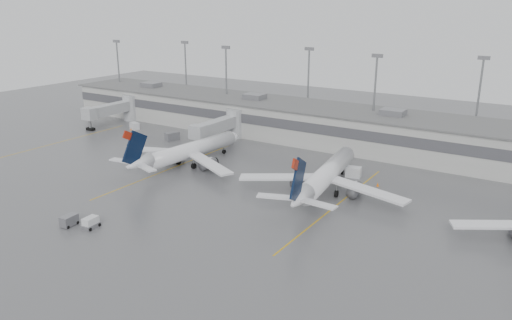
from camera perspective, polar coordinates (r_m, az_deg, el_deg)
The scene contains 17 objects.
ground at distance 71.84m, azimuth -11.96°, elevation -8.39°, with size 260.00×260.00×0.00m, color #4D4D50.
terminal at distance 116.37m, azimuth 8.15°, elevation 4.01°, with size 152.00×17.00×9.45m.
light_masts at distance 120.04m, azimuth 9.48°, elevation 8.19°, with size 142.40×8.00×20.60m.
jet_bridge_left at distance 139.30m, azimuth -15.44°, elevation 5.65°, with size 4.00×17.20×7.00m.
jet_bridge_right at distance 116.18m, azimuth -3.66°, elevation 3.98°, with size 4.00×17.20×7.00m.
stand_markings at distance 88.96m, azimuth -1.17°, elevation -2.85°, with size 105.25×40.00×0.01m.
jet_mid_left at distance 99.18m, azimuth -7.85°, elevation 1.05°, with size 27.76×31.24×10.11m.
jet_mid_right at distance 84.47m, azimuth 7.89°, elevation -1.77°, with size 28.91×32.60×10.58m.
baggage_tug at distance 76.03m, azimuth -18.36°, elevation -6.93°, with size 1.83×2.65×1.62m.
baggage_cart at distance 77.66m, azimuth -20.58°, elevation -6.48°, with size 1.64×2.61×1.60m.
gse_uld_a at distance 131.78m, azimuth -13.71°, elevation 3.80°, with size 2.49×1.66×1.76m, color silver.
gse_uld_b at distance 113.14m, azimuth -5.32°, elevation 2.05°, with size 2.70×1.80×1.91m, color silver.
gse_uld_c at distance 94.38m, azimuth 11.08°, elevation -1.35°, with size 2.73×1.82×1.93m, color silver.
gse_loader at distance 119.29m, azimuth -9.58°, elevation 2.69°, with size 1.95×3.12×1.95m, color slate.
cone_a at distance 131.15m, azimuth -14.11°, elevation 3.44°, with size 0.37×0.37×0.60m, color #FF6C05.
cone_b at distance 108.51m, azimuth -9.56°, elevation 0.86°, with size 0.40×0.40×0.64m, color #FF6C05.
cone_c at distance 90.69m, azimuth 13.75°, elevation -2.72°, with size 0.46×0.46×0.73m, color #FF6C05.
Camera 1 is at (46.41, -45.34, 30.85)m, focal length 35.00 mm.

